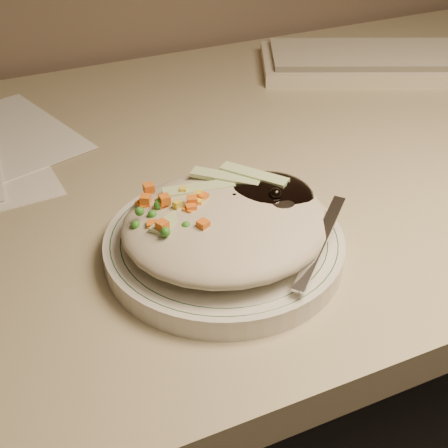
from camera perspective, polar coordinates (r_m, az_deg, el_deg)
name	(u,v)px	position (r m, az deg, el deg)	size (l,w,h in m)	color
desk	(229,281)	(0.87, 0.44, -5.28)	(1.40, 0.70, 0.74)	tan
plate	(224,246)	(0.59, 0.00, -2.06)	(0.22, 0.22, 0.02)	silver
plate_rim	(224,238)	(0.58, 0.00, -1.28)	(0.21, 0.21, 0.00)	#144723
meal	(229,218)	(0.57, 0.42, 0.52)	(0.20, 0.19, 0.05)	#B0A68F
keyboard	(395,61)	(1.03, 15.35, 14.19)	(0.43, 0.30, 0.03)	beige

